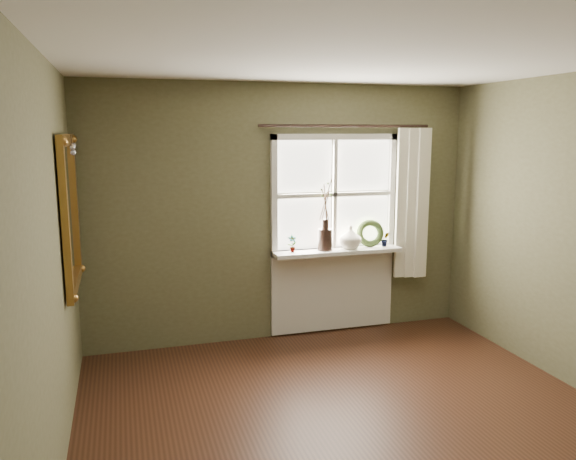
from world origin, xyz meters
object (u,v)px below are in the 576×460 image
(dark_jug, at_px, (325,240))
(gilt_mirror, at_px, (70,212))
(wreath, at_px, (370,236))
(cream_vase, at_px, (350,237))

(dark_jug, distance_m, gilt_mirror, 2.50)
(dark_jug, distance_m, wreath, 0.52)
(wreath, bearing_deg, gilt_mirror, -152.95)
(dark_jug, relative_size, wreath, 0.76)
(cream_vase, xyz_separation_m, gilt_mirror, (-2.66, -0.61, 0.46))
(cream_vase, distance_m, wreath, 0.24)
(wreath, relative_size, gilt_mirror, 0.24)
(dark_jug, xyz_separation_m, wreath, (0.52, 0.04, -0.00))
(wreath, bearing_deg, dark_jug, -161.11)
(dark_jug, distance_m, cream_vase, 0.28)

